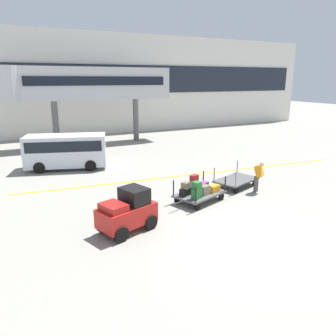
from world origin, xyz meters
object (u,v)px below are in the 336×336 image
Objects in this scene: baggage_tug at (128,211)px; baggage_cart_lead at (198,190)px; baggage_handler at (258,175)px; shuttle_van at (66,149)px; baggage_cart_middle at (236,180)px.

baggage_tug reaches higher than baggage_cart_lead.
shuttle_van reaches higher than baggage_handler.
baggage_cart_lead is 0.60× the size of shuttle_van.
baggage_tug reaches higher than baggage_cart_middle.
baggage_cart_middle is (2.89, 0.98, -0.19)m from baggage_cart_lead.
shuttle_van is (-7.25, 7.61, 0.89)m from baggage_cart_middle.
baggage_cart_lead is 1.97× the size of baggage_handler.
baggage_cart_lead reaches higher than baggage_cart_middle.
baggage_handler is (3.31, -0.16, 0.33)m from baggage_cart_lead.
shuttle_van is at bearing 92.83° from baggage_tug.
shuttle_van reaches higher than baggage_cart_lead.
baggage_tug is 0.76× the size of baggage_cart_middle.
shuttle_van is at bearing 116.89° from baggage_cart_lead.
baggage_tug is 0.46× the size of shuttle_van.
baggage_cart_lead is (3.87, 1.37, -0.22)m from baggage_tug.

